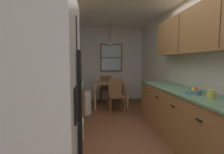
% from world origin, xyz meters
% --- Properties ---
extents(ground_plane, '(12.00, 12.00, 0.00)m').
position_xyz_m(ground_plane, '(0.00, 1.00, 0.00)').
color(ground_plane, brown).
extents(wall_left, '(0.10, 9.00, 2.55)m').
position_xyz_m(wall_left, '(-1.35, 1.00, 1.27)').
color(wall_left, silver).
rests_on(wall_left, ground).
extents(wall_right, '(0.10, 9.00, 2.55)m').
position_xyz_m(wall_right, '(1.35, 1.00, 1.27)').
color(wall_right, silver).
rests_on(wall_right, ground).
extents(wall_back, '(4.40, 0.10, 2.55)m').
position_xyz_m(wall_back, '(0.00, 3.65, 1.27)').
color(wall_back, silver).
rests_on(wall_back, ground).
extents(refrigerator, '(0.70, 0.76, 1.83)m').
position_xyz_m(refrigerator, '(-0.96, -1.18, 0.91)').
color(refrigerator, white).
rests_on(refrigerator, ground).
extents(stove_range, '(0.66, 0.65, 1.10)m').
position_xyz_m(stove_range, '(-0.99, -0.46, 0.47)').
color(stove_range, white).
rests_on(stove_range, ground).
extents(microwave_over_range, '(0.39, 0.58, 0.31)m').
position_xyz_m(microwave_over_range, '(-1.11, -0.46, 1.61)').
color(microwave_over_range, black).
extents(counter_left, '(0.64, 1.92, 0.90)m').
position_xyz_m(counter_left, '(-1.00, 0.82, 0.45)').
color(counter_left, olive).
rests_on(counter_left, ground).
extents(upper_cabinets_left, '(0.33, 2.00, 0.65)m').
position_xyz_m(upper_cabinets_left, '(-1.14, 0.77, 1.80)').
color(upper_cabinets_left, olive).
extents(counter_right, '(0.64, 3.18, 0.90)m').
position_xyz_m(counter_right, '(1.00, -0.03, 0.45)').
color(counter_right, olive).
rests_on(counter_right, ground).
extents(upper_cabinets_right, '(0.33, 2.86, 0.70)m').
position_xyz_m(upper_cabinets_right, '(1.14, -0.08, 1.85)').
color(upper_cabinets_right, olive).
extents(dining_table, '(0.98, 0.81, 0.74)m').
position_xyz_m(dining_table, '(0.03, 2.65, 0.63)').
color(dining_table, '#A87F51').
rests_on(dining_table, ground).
extents(dining_chair_near, '(0.41, 0.41, 0.90)m').
position_xyz_m(dining_chair_near, '(0.13, 2.04, 0.50)').
color(dining_chair_near, brown).
rests_on(dining_chair_near, ground).
extents(dining_chair_far, '(0.45, 0.45, 0.90)m').
position_xyz_m(dining_chair_far, '(-0.03, 3.26, 0.50)').
color(dining_chair_far, brown).
rests_on(dining_chair_far, ground).
extents(pendant_light, '(0.27, 0.27, 0.69)m').
position_xyz_m(pendant_light, '(0.03, 2.65, 1.91)').
color(pendant_light, black).
extents(back_window, '(0.78, 0.05, 0.98)m').
position_xyz_m(back_window, '(0.18, 3.58, 1.50)').
color(back_window, brown).
extents(trash_bin, '(0.34, 0.34, 0.58)m').
position_xyz_m(trash_bin, '(-0.70, 1.97, 0.29)').
color(trash_bin, white).
rests_on(trash_bin, ground).
extents(storage_canister, '(0.11, 0.11, 0.17)m').
position_xyz_m(storage_canister, '(-1.00, -0.02, 0.99)').
color(storage_canister, red).
rests_on(storage_canister, counter_left).
extents(dish_towel, '(0.02, 0.16, 0.24)m').
position_xyz_m(dish_towel, '(-0.64, -0.30, 0.50)').
color(dish_towel, beige).
extents(mug_by_coffeemaker, '(0.12, 0.08, 0.11)m').
position_xyz_m(mug_by_coffeemaker, '(1.00, -0.44, 0.95)').
color(mug_by_coffeemaker, '#E5CC4C').
rests_on(mug_by_coffeemaker, counter_right).
extents(fruit_bowl, '(0.22, 0.22, 0.09)m').
position_xyz_m(fruit_bowl, '(0.95, -0.14, 0.94)').
color(fruit_bowl, '#597F9E').
rests_on(fruit_bowl, counter_right).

